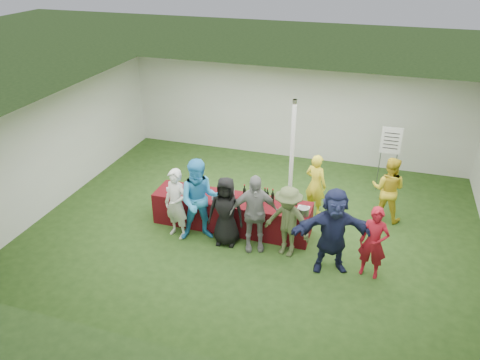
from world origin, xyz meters
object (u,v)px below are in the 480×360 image
(wine_list_sign, at_px, (390,146))
(customer_0, at_px, (176,204))
(serving_table, at_px, (232,213))
(customer_5, at_px, (333,231))
(customer_6, at_px, (374,243))
(customer_2, at_px, (226,211))
(staff_pourer, at_px, (316,184))
(customer_1, at_px, (200,200))
(staff_back, at_px, (388,189))
(customer_3, at_px, (254,213))
(customer_4, at_px, (288,222))
(dump_bucket, at_px, (303,212))

(wine_list_sign, relative_size, customer_0, 1.11)
(serving_table, bearing_deg, customer_5, -19.88)
(customer_6, bearing_deg, customer_2, -173.65)
(serving_table, relative_size, staff_pourer, 2.36)
(serving_table, xyz_separation_m, customer_5, (2.36, -0.85, 0.53))
(customer_1, height_order, customer_2, customer_1)
(wine_list_sign, xyz_separation_m, staff_back, (0.06, -1.37, -0.52))
(staff_back, bearing_deg, customer_3, 48.57)
(customer_4, distance_m, customer_5, 0.97)
(customer_2, distance_m, customer_5, 2.30)
(serving_table, relative_size, customer_1, 1.91)
(customer_0, bearing_deg, customer_1, 25.62)
(staff_back, bearing_deg, customer_1, 38.23)
(staff_pourer, relative_size, customer_1, 0.81)
(customer_0, relative_size, customer_2, 1.03)
(staff_pourer, height_order, customer_1, customer_1)
(wine_list_sign, bearing_deg, dump_bucket, -117.98)
(staff_back, bearing_deg, customer_5, 77.25)
(customer_0, relative_size, customer_6, 1.08)
(customer_2, bearing_deg, customer_3, -7.44)
(staff_pourer, height_order, staff_back, staff_back)
(wine_list_sign, bearing_deg, customer_0, -140.96)
(wine_list_sign, distance_m, staff_pourer, 2.31)
(dump_bucket, relative_size, customer_1, 0.12)
(customer_0, bearing_deg, dump_bucket, 26.88)
(customer_2, distance_m, customer_3, 0.63)
(dump_bucket, xyz_separation_m, customer_1, (-2.17, -0.39, 0.10))
(staff_back, relative_size, customer_0, 0.97)
(serving_table, height_order, customer_3, customer_3)
(serving_table, height_order, dump_bucket, dump_bucket)
(staff_pourer, xyz_separation_m, customer_5, (0.67, -2.08, 0.14))
(wine_list_sign, distance_m, staff_back, 1.47)
(serving_table, relative_size, customer_0, 2.22)
(staff_pourer, bearing_deg, customer_0, 59.93)
(staff_pourer, distance_m, customer_4, 1.88)
(customer_3, xyz_separation_m, customer_6, (2.44, -0.17, -0.11))
(staff_pourer, distance_m, staff_back, 1.66)
(customer_5, bearing_deg, serving_table, 143.11)
(staff_pourer, height_order, customer_6, staff_pourer)
(dump_bucket, distance_m, staff_back, 2.35)
(dump_bucket, xyz_separation_m, staff_pourer, (0.03, 1.44, -0.08))
(customer_5, bearing_deg, staff_pourer, 90.89)
(serving_table, xyz_separation_m, customer_1, (-0.51, -0.61, 0.57))
(customer_1, bearing_deg, staff_pourer, 17.67)
(customer_4, height_order, customer_6, customer_4)
(serving_table, height_order, staff_pourer, staff_pourer)
(staff_pourer, bearing_deg, customer_6, 150.43)
(serving_table, bearing_deg, customer_6, -14.53)
(dump_bucket, distance_m, customer_5, 0.95)
(wine_list_sign, height_order, customer_0, wine_list_sign)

